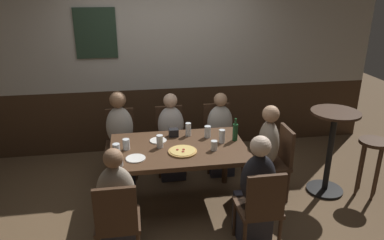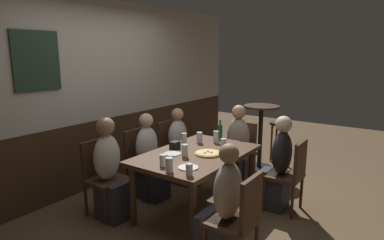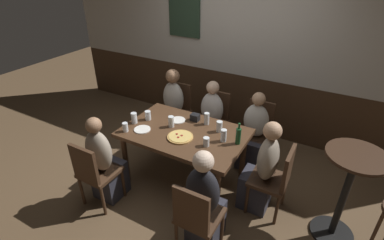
# 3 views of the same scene
# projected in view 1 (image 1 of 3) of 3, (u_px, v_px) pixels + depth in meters

# --- Properties ---
(ground_plane) EXTENTS (12.00, 12.00, 0.00)m
(ground_plane) POSITION_uv_depth(u_px,v_px,m) (179.00, 204.00, 4.32)
(ground_plane) COLOR brown
(wall_back) EXTENTS (6.40, 0.13, 2.60)m
(wall_back) POSITION_uv_depth(u_px,v_px,m) (163.00, 65.00, 5.38)
(wall_back) COLOR #3D2819
(wall_back) RESTS_ON ground_plane
(dining_table) EXTENTS (1.49, 0.96, 0.74)m
(dining_table) POSITION_uv_depth(u_px,v_px,m) (178.00, 154.00, 4.09)
(dining_table) COLOR #472D1C
(dining_table) RESTS_ON ground_plane
(chair_left_near) EXTENTS (0.40, 0.40, 0.88)m
(chair_left_near) POSITION_uv_depth(u_px,v_px,m) (117.00, 220.00, 3.22)
(chair_left_near) COLOR #422B1C
(chair_left_near) RESTS_ON ground_plane
(chair_right_far) EXTENTS (0.40, 0.40, 0.88)m
(chair_right_far) POSITION_uv_depth(u_px,v_px,m) (218.00, 132.00, 5.07)
(chair_right_far) COLOR #422B1C
(chair_right_far) RESTS_ON ground_plane
(chair_left_far) EXTENTS (0.40, 0.40, 0.88)m
(chair_left_far) POSITION_uv_depth(u_px,v_px,m) (121.00, 138.00, 4.87)
(chair_left_far) COLOR #422B1C
(chair_left_far) RESTS_ON ground_plane
(chair_head_east) EXTENTS (0.40, 0.40, 0.88)m
(chair_head_east) POSITION_uv_depth(u_px,v_px,m) (277.00, 159.00, 4.32)
(chair_head_east) COLOR #422B1C
(chair_head_east) RESTS_ON ground_plane
(chair_mid_far) EXTENTS (0.40, 0.40, 0.88)m
(chair_mid_far) POSITION_uv_depth(u_px,v_px,m) (170.00, 135.00, 4.97)
(chair_mid_far) COLOR #422B1C
(chair_mid_far) RESTS_ON ground_plane
(chair_right_near) EXTENTS (0.40, 0.40, 0.88)m
(chair_right_near) POSITION_uv_depth(u_px,v_px,m) (261.00, 206.00, 3.42)
(chair_right_near) COLOR #422B1C
(chair_right_near) RESTS_ON ground_plane
(person_left_near) EXTENTS (0.34, 0.37, 1.13)m
(person_left_near) POSITION_uv_depth(u_px,v_px,m) (118.00, 211.00, 3.38)
(person_left_near) COLOR #2D2D38
(person_left_near) RESTS_ON ground_plane
(person_right_far) EXTENTS (0.34, 0.37, 1.10)m
(person_right_far) POSITION_uv_depth(u_px,v_px,m) (220.00, 140.00, 4.93)
(person_right_far) COLOR #2D2D38
(person_right_far) RESTS_ON ground_plane
(person_left_far) EXTENTS (0.34, 0.37, 1.18)m
(person_left_far) POSITION_uv_depth(u_px,v_px,m) (121.00, 143.00, 4.72)
(person_left_far) COLOR #2D2D38
(person_left_far) RESTS_ON ground_plane
(person_head_east) EXTENTS (0.37, 0.34, 1.16)m
(person_head_east) POSITION_uv_depth(u_px,v_px,m) (263.00, 160.00, 4.30)
(person_head_east) COLOR #2D2D38
(person_head_east) RESTS_ON ground_plane
(person_mid_far) EXTENTS (0.34, 0.37, 1.12)m
(person_mid_far) POSITION_uv_depth(u_px,v_px,m) (172.00, 142.00, 4.83)
(person_mid_far) COLOR #2D2D38
(person_mid_far) RESTS_ON ground_plane
(person_right_near) EXTENTS (0.34, 0.37, 1.15)m
(person_right_near) POSITION_uv_depth(u_px,v_px,m) (255.00, 197.00, 3.57)
(person_right_near) COLOR #2D2D38
(person_right_near) RESTS_ON ground_plane
(pizza) EXTENTS (0.31, 0.31, 0.03)m
(pizza) POSITION_uv_depth(u_px,v_px,m) (183.00, 151.00, 3.92)
(pizza) COLOR tan
(pizza) RESTS_ON dining_table
(beer_glass_half) EXTENTS (0.07, 0.07, 0.12)m
(beer_glass_half) POSITION_uv_depth(u_px,v_px,m) (120.00, 161.00, 3.63)
(beer_glass_half) COLOR silver
(beer_glass_half) RESTS_ON dining_table
(pint_glass_stout) EXTENTS (0.07, 0.07, 0.11)m
(pint_glass_stout) POSITION_uv_depth(u_px,v_px,m) (214.00, 146.00, 3.96)
(pint_glass_stout) COLOR silver
(pint_glass_stout) RESTS_ON dining_table
(pint_glass_pale) EXTENTS (0.07, 0.07, 0.14)m
(pint_glass_pale) POSITION_uv_depth(u_px,v_px,m) (160.00, 142.00, 4.02)
(pint_glass_pale) COLOR silver
(pint_glass_pale) RESTS_ON dining_table
(tumbler_short) EXTENTS (0.07, 0.07, 0.15)m
(tumbler_short) POSITION_uv_depth(u_px,v_px,m) (222.00, 137.00, 4.15)
(tumbler_short) COLOR silver
(tumbler_short) RESTS_ON dining_table
(tumbler_water) EXTENTS (0.07, 0.07, 0.14)m
(tumbler_water) POSITION_uv_depth(u_px,v_px,m) (208.00, 132.00, 4.28)
(tumbler_water) COLOR silver
(tumbler_water) RESTS_ON dining_table
(pint_glass_amber) EXTENTS (0.08, 0.08, 0.14)m
(pint_glass_amber) POSITION_uv_depth(u_px,v_px,m) (117.00, 151.00, 3.81)
(pint_glass_amber) COLOR silver
(pint_glass_amber) RESTS_ON dining_table
(beer_glass_tall) EXTENTS (0.08, 0.08, 0.12)m
(beer_glass_tall) POSITION_uv_depth(u_px,v_px,m) (126.00, 145.00, 3.98)
(beer_glass_tall) COLOR silver
(beer_glass_tall) RESTS_ON dining_table
(highball_clear) EXTENTS (0.07, 0.07, 0.16)m
(highball_clear) POSITION_uv_depth(u_px,v_px,m) (188.00, 130.00, 4.33)
(highball_clear) COLOR silver
(highball_clear) RESTS_ON dining_table
(beer_bottle_green) EXTENTS (0.06, 0.06, 0.27)m
(beer_bottle_green) POSITION_uv_depth(u_px,v_px,m) (235.00, 132.00, 4.19)
(beer_bottle_green) COLOR #194723
(beer_bottle_green) RESTS_ON dining_table
(plate_white_large) EXTENTS (0.20, 0.20, 0.01)m
(plate_white_large) POSITION_uv_depth(u_px,v_px,m) (136.00, 158.00, 3.78)
(plate_white_large) COLOR white
(plate_white_large) RESTS_ON dining_table
(plate_white_small) EXTENTS (0.19, 0.19, 0.01)m
(plate_white_small) POSITION_uv_depth(u_px,v_px,m) (158.00, 141.00, 4.20)
(plate_white_small) COLOR white
(plate_white_small) RESTS_ON dining_table
(condiment_caddy) EXTENTS (0.11, 0.09, 0.09)m
(condiment_caddy) POSITION_uv_depth(u_px,v_px,m) (174.00, 133.00, 4.32)
(condiment_caddy) COLOR black
(condiment_caddy) RESTS_ON dining_table
(side_bar_table) EXTENTS (0.56, 0.56, 1.05)m
(side_bar_table) POSITION_uv_depth(u_px,v_px,m) (331.00, 146.00, 4.37)
(side_bar_table) COLOR black
(side_bar_table) RESTS_ON ground_plane
(bar_stool) EXTENTS (0.34, 0.34, 0.72)m
(bar_stool) POSITION_uv_depth(u_px,v_px,m) (372.00, 153.00, 4.32)
(bar_stool) COLOR #422B1C
(bar_stool) RESTS_ON ground_plane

